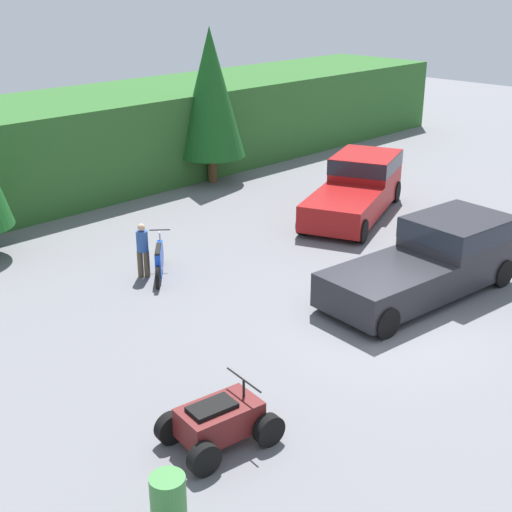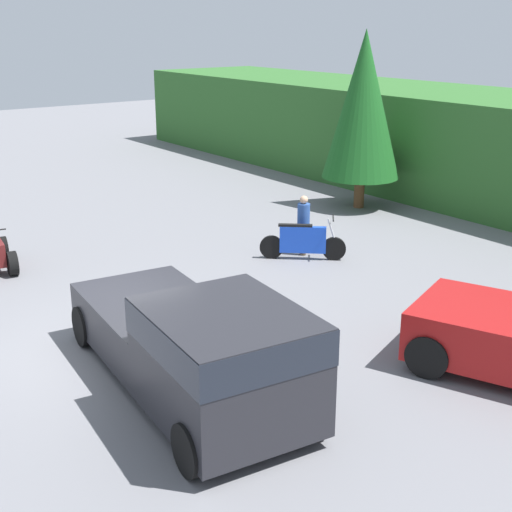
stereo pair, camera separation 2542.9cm
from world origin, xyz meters
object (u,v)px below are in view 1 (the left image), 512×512
Objects in this scene: dirt_bike at (159,261)px; steel_barrel at (168,500)px; pickup_truck_red at (358,185)px; quad_atv at (219,422)px; pickup_truck_second at (434,256)px; rider_person at (143,248)px.

dirt_bike is 2.01× the size of steel_barrel.
quad_atv is at bearing -174.48° from pickup_truck_red.
steel_barrel is at bearing -175.89° from dirt_bike.
quad_atv is at bearing -167.70° from pickup_truck_second.
quad_atv is (-4.08, -7.02, -0.01)m from dirt_bike.
pickup_truck_second is 7.68m from dirt_bike.
pickup_truck_second is (-4.15, -5.74, -0.00)m from pickup_truck_red.
pickup_truck_second is 8.79m from quad_atv.
steel_barrel is (-6.05, -7.98, -0.04)m from dirt_bike.
rider_person is at bearing 71.36° from quad_atv.
pickup_truck_red reaches higher than dirt_bike.
rider_person is at bearing 90.40° from dirt_bike.
pickup_truck_second is at bearing 9.99° from steel_barrel.
dirt_bike is at bearing -90.85° from rider_person.
rider_person reaches higher than steel_barrel.
pickup_truck_second is 3.76× the size of rider_person.
pickup_truck_second reaches higher than steel_barrel.
quad_atv is at bearing 26.02° from steel_barrel.
quad_atv is 1.37× the size of rider_person.
pickup_truck_second is 10.87m from steel_barrel.
pickup_truck_second reaches higher than rider_person.
pickup_truck_red and pickup_truck_second have the same top height.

